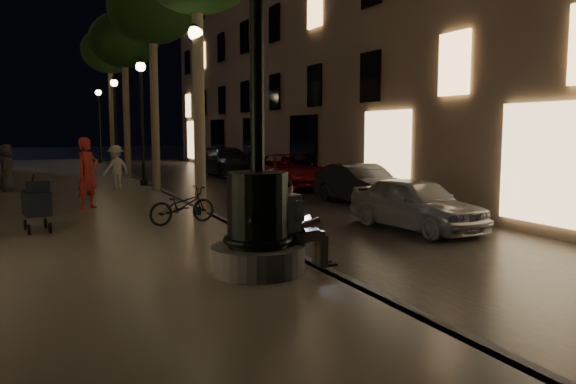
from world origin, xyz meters
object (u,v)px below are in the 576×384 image
seated_man_laptop (295,221)px  car_third (288,171)px  car_second (361,184)px  pedestrian_dark (7,168)px  lamp_curb_b (142,105)px  lamp_curb_d (99,115)px  car_rear (227,162)px  tree_third (124,41)px  tree_far (110,52)px  pedestrian_white (116,167)px  tree_second (152,10)px  car_front (416,203)px  lamp_curb_a (197,92)px  lamp_curb_c (115,111)px  fountain_lamppost (258,205)px  pedestrian_red (87,173)px  bicycle (182,206)px  stroller (36,203)px

seated_man_laptop → car_third: 13.97m
car_second → car_third: 5.52m
pedestrian_dark → lamp_curb_b: bearing=-75.8°
lamp_curb_d → car_rear: lamp_curb_d is taller
tree_third → car_rear: size_ratio=1.45×
seated_man_laptop → tree_third: bearing=89.7°
tree_far → pedestrian_white: (-1.20, -10.91, -5.45)m
car_second → car_rear: bearing=90.4°
pedestrian_dark → lamp_curb_d: bearing=-4.3°
tree_second → car_second: bearing=-41.2°
tree_far → car_front: size_ratio=2.07×
pedestrian_white → lamp_curb_a: bearing=71.9°
tree_far → lamp_curb_d: 6.80m
tree_third → pedestrian_dark: size_ratio=4.44×
car_third → pedestrian_white: 6.63m
lamp_curb_b → car_third: bearing=-12.3°
tree_third → pedestrian_white: (-1.12, -4.91, -5.16)m
lamp_curb_c → car_rear: bearing=-29.4°
car_rear → pedestrian_white: size_ratio=3.17×
fountain_lamppost → pedestrian_red: size_ratio=2.72×
pedestrian_white → tree_third: bearing=-129.8°
lamp_curb_d → car_front: size_ratio=1.33×
car_front → car_second: 4.56m
fountain_lamppost → tree_second: tree_second is taller
car_rear → bicycle: 15.55m
fountain_lamppost → pedestrian_dark: bearing=106.0°
stroller → bicycle: stroller is taller
car_front → pedestrian_dark: size_ratio=2.24×
lamp_curb_d → stroller: 25.43m
lamp_curb_b → stroller: size_ratio=4.04×
lamp_curb_c → car_second: size_ratio=1.27×
seated_man_laptop → bicycle: size_ratio=0.88×
stroller → pedestrian_white: bearing=65.3°
lamp_curb_c → tree_third: bearing=-90.0°
fountain_lamppost → pedestrian_red: bearing=102.1°
fountain_lamppost → lamp_curb_a: size_ratio=1.08×
tree_second → car_rear: (4.88, 7.19, -5.62)m
lamp_curb_b → car_third: lamp_curb_b is taller
seated_man_laptop → stroller: bearing=126.1°
lamp_curb_b → car_second: lamp_curb_b is taller
pedestrian_white → fountain_lamppost: bearing=64.8°
lamp_curb_a → stroller: 4.56m
lamp_curb_c → lamp_curb_d: (0.00, 8.00, 0.00)m
lamp_curb_d → car_front: (4.32, -27.12, -2.62)m
tree_far → pedestrian_white: 12.25m
pedestrian_white → lamp_curb_d: bearing=-120.8°
fountain_lamppost → seated_man_laptop: bearing=0.0°
lamp_curb_b → pedestrian_white: 2.68m
tree_third → lamp_curb_a: (0.00, -12.00, -2.90)m
tree_far → car_rear: tree_far is taller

